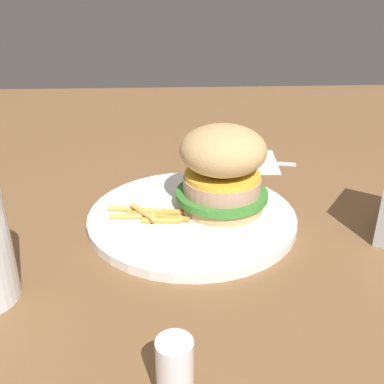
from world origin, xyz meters
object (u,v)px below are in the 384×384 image
(napkin, at_px, (244,161))
(sandwich, at_px, (223,168))
(plate, at_px, (192,217))
(fries_pile, at_px, (148,214))
(salt_shaker, at_px, (175,370))
(fork, at_px, (243,160))

(napkin, bearing_deg, sandwich, -17.96)
(plate, bearing_deg, sandwich, 111.68)
(sandwich, relative_size, fries_pile, 1.15)
(plate, distance_m, sandwich, 0.07)
(sandwich, height_order, salt_shaker, sandwich)
(sandwich, distance_m, napkin, 0.21)
(fork, bearing_deg, salt_shaker, -14.79)
(plate, xyz_separation_m, salt_shaker, (0.27, -0.03, 0.02))
(sandwich, distance_m, fork, 0.21)
(plate, relative_size, napkin, 2.43)
(fries_pile, bearing_deg, fork, 143.76)
(plate, height_order, sandwich, sandwich)
(napkin, bearing_deg, plate, -26.37)
(sandwich, xyz_separation_m, napkin, (-0.19, 0.06, -0.07))
(napkin, height_order, salt_shaker, salt_shaker)
(napkin, relative_size, fork, 0.64)
(sandwich, bearing_deg, plate, -68.32)
(plate, bearing_deg, napkin, 153.63)
(salt_shaker, bearing_deg, plate, 174.45)
(napkin, xyz_separation_m, fork, (-0.00, -0.00, 0.00))
(plate, distance_m, fork, 0.22)
(sandwich, bearing_deg, napkin, 162.04)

